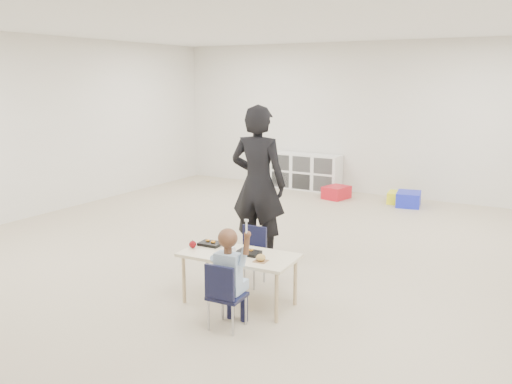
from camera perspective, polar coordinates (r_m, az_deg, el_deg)
The scene contains 16 objects.
room at distance 6.19m, azimuth -1.34°, elevation 5.03°, with size 9.00×9.02×2.80m.
table at distance 5.26m, azimuth -1.77°, elevation -9.08°, with size 1.13×0.62×0.51m.
chair_near at distance 4.77m, azimuth -3.05°, elevation -10.76°, with size 0.29×0.28×0.61m, color black, non-canonical shape.
chair_far at distance 5.72m, azimuth -0.73°, elevation -6.83°, with size 0.29×0.28×0.61m, color black, non-canonical shape.
child at distance 4.71m, azimuth -3.07°, elevation -8.79°, with size 0.40×0.40×0.96m, color #AAC5E6, non-canonical shape.
lunch_tray_near at distance 5.15m, azimuth -0.82°, elevation -6.41°, with size 0.22×0.16×0.03m, color black.
lunch_tray_far at distance 5.44m, azimuth -4.82°, elevation -5.45°, with size 0.22×0.16×0.03m, color black.
milk_carton at distance 5.05m, azimuth -2.68°, elevation -6.37°, with size 0.07×0.07×0.10m, color white.
bread_roll at distance 4.96m, azimuth 0.50°, elevation -6.94°, with size 0.09×0.09×0.07m, color tan.
apple_near at distance 5.27m, azimuth -2.97°, elevation -5.78°, with size 0.07×0.07×0.07m, color maroon.
apple_far at distance 5.37m, azimuth -6.68°, elevation -5.50°, with size 0.07×0.07×0.07m, color maroon.
cubby_shelf at distance 10.64m, azimuth 5.23°, elevation 2.16°, with size 1.40×0.40×0.70m, color white.
adult at distance 6.35m, azimuth 0.22°, elevation 0.86°, with size 0.67×0.44×1.85m, color black.
bin_red at distance 9.90m, azimuth 8.46°, elevation -0.05°, with size 0.36×0.46×0.23m, color red.
bin_yellow at distance 9.77m, azimuth 14.67°, elevation -0.56°, with size 0.31×0.40×0.20m, color #FFFD1A.
bin_blue at distance 9.58m, azimuth 15.76°, elevation -0.72°, with size 0.38×0.49×0.24m, color #1B27D1.
Camera 1 is at (3.21, -5.24, 2.14)m, focal length 38.00 mm.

